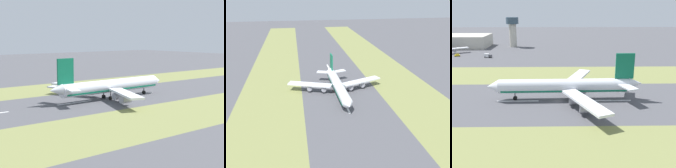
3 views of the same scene
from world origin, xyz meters
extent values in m
plane|color=#4C4C51|center=(0.00, 0.00, 0.00)|extent=(800.00, 800.00, 0.00)
cube|color=olive|center=(-45.00, 0.00, 0.00)|extent=(40.00, 600.00, 0.01)
cube|color=olive|center=(45.00, 0.00, 0.00)|extent=(40.00, 600.00, 0.01)
cube|color=silver|center=(0.00, -22.60, 0.01)|extent=(1.20, 18.00, 0.01)
cube|color=silver|center=(0.00, 17.40, 0.01)|extent=(1.20, 18.00, 0.01)
cylinder|color=silver|center=(1.88, -2.60, 6.20)|extent=(7.12, 56.11, 6.00)
cone|color=silver|center=(1.27, 27.89, 6.20)|extent=(5.98, 5.12, 5.88)
cone|color=silver|center=(2.50, -33.60, 7.00)|extent=(5.22, 6.10, 5.10)
cube|color=#0F6647|center=(1.88, -2.60, 4.55)|extent=(6.77, 53.86, 0.70)
cube|color=silver|center=(-15.47, -10.17, 5.30)|extent=(29.02, 16.92, 0.90)
cube|color=silver|center=(19.52, -9.47, 5.30)|extent=(29.24, 15.93, 0.90)
cylinder|color=#93939E|center=(-7.04, -6.78, 2.85)|extent=(3.30, 4.86, 3.20)
cylinder|color=#93939E|center=(-15.96, -10.46, 2.85)|extent=(3.30, 4.86, 3.20)
cylinder|color=#93939E|center=(10.96, -6.42, 2.85)|extent=(3.30, 4.86, 3.20)
cylinder|color=#93939E|center=(20.03, -9.74, 2.85)|extent=(3.30, 4.86, 3.20)
cube|color=#0F6647|center=(2.40, -28.60, 14.70)|extent=(0.96, 8.01, 11.00)
cube|color=silver|center=(-3.10, -28.71, 7.20)|extent=(10.89, 7.44, 0.60)
cube|color=silver|center=(7.90, -28.49, 7.20)|extent=(10.85, 7.11, 0.60)
cylinder|color=#59595E|center=(1.46, 18.67, 2.50)|extent=(0.50, 0.50, 3.20)
cylinder|color=black|center=(1.46, 18.67, 0.90)|extent=(0.94, 1.82, 1.80)
cylinder|color=#59595E|center=(-0.66, -5.66, 2.50)|extent=(0.50, 0.50, 3.20)
cylinder|color=black|center=(-0.66, -5.66, 0.90)|extent=(0.94, 1.82, 1.80)
cylinder|color=#59595E|center=(4.54, -5.55, 2.50)|extent=(0.50, 0.50, 3.20)
cylinder|color=black|center=(4.54, -5.55, 0.90)|extent=(0.94, 1.82, 1.80)
camera|label=1|loc=(138.75, -112.71, 30.35)|focal=60.00mm
camera|label=2|loc=(28.23, 152.71, 65.96)|focal=42.00mm
camera|label=3|loc=(-106.11, -0.54, 39.51)|focal=42.00mm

